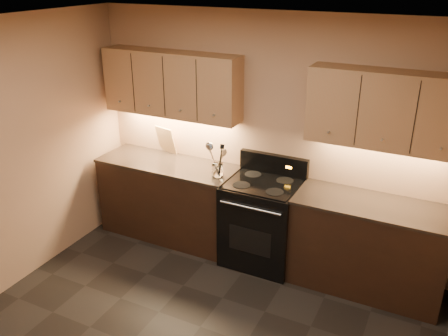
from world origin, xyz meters
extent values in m
plane|color=silver|center=(0.00, 0.00, 2.60)|extent=(4.00, 4.00, 0.00)
cube|color=tan|center=(0.00, 2.00, 1.30)|extent=(4.00, 0.04, 2.60)
cube|color=black|center=(-1.10, 1.70, 0.45)|extent=(1.60, 0.60, 0.90)
cube|color=#3C3026|center=(-1.10, 1.70, 0.92)|extent=(1.62, 0.62, 0.03)
cube|color=black|center=(1.18, 1.70, 0.45)|extent=(1.44, 0.60, 0.90)
cube|color=#3C3026|center=(1.18, 1.70, 0.92)|extent=(1.46, 0.62, 0.03)
cube|color=black|center=(0.08, 1.68, 0.46)|extent=(0.76, 0.65, 0.92)
cube|color=black|center=(0.08, 1.68, 0.93)|extent=(0.70, 0.60, 0.01)
cube|color=black|center=(0.08, 1.96, 1.03)|extent=(0.76, 0.07, 0.22)
cube|color=orange|center=(0.26, 1.92, 1.04)|extent=(0.06, 0.00, 0.03)
cylinder|color=silver|center=(0.08, 1.34, 0.80)|extent=(0.65, 0.02, 0.02)
cube|color=black|center=(0.08, 1.35, 0.41)|extent=(0.46, 0.00, 0.28)
cylinder|color=black|center=(-0.10, 1.53, 0.93)|extent=(0.18, 0.18, 0.00)
cylinder|color=black|center=(0.26, 1.53, 0.93)|extent=(0.18, 0.18, 0.00)
cylinder|color=black|center=(-0.10, 1.82, 0.93)|extent=(0.18, 0.18, 0.00)
cylinder|color=black|center=(0.26, 1.82, 0.93)|extent=(0.18, 0.18, 0.00)
cube|color=#A17C50|center=(-1.10, 1.85, 1.80)|extent=(1.60, 0.30, 0.70)
cube|color=#A17C50|center=(1.18, 1.85, 1.80)|extent=(1.44, 0.30, 0.70)
cube|color=#B2B5BA|center=(-1.30, 1.99, 1.12)|extent=(0.08, 0.01, 0.12)
cylinder|color=white|center=(-0.42, 1.61, 1.01)|extent=(0.16, 0.16, 0.15)
cylinder|color=white|center=(-0.42, 1.61, 0.94)|extent=(0.12, 0.12, 0.02)
cube|color=tan|center=(-1.27, 1.95, 1.09)|extent=(0.28, 0.15, 0.33)
camera|label=1|loc=(1.67, -2.46, 2.99)|focal=38.00mm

